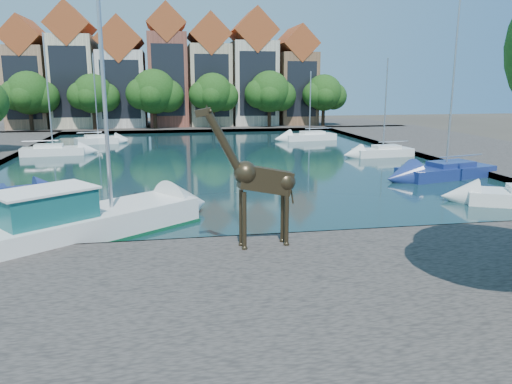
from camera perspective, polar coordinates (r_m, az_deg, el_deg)
ground at (r=21.37m, az=2.50°, el=-5.97°), size 160.00×160.00×0.00m
water_basin at (r=44.52m, az=-4.25°, el=3.75°), size 38.00×50.00×0.08m
near_quay at (r=15.02m, az=8.49°, el=-13.34°), size 50.00×14.00×0.50m
far_quay at (r=76.19m, az=-6.78°, el=7.47°), size 60.00×16.00×0.50m
right_quay at (r=53.17m, az=23.71°, el=4.38°), size 14.00×52.00×0.50m
townhouse_west_end at (r=78.00m, az=-24.42°, el=11.82°), size 5.44×9.18×14.93m
townhouse_west_mid at (r=76.81m, az=-20.03°, el=12.83°), size 5.94×9.18×16.79m
townhouse_west_inner at (r=76.01m, az=-15.04°, el=12.49°), size 6.43×9.18×15.15m
townhouse_center at (r=75.78m, az=-10.04°, el=13.49°), size 5.44×9.18×16.93m
townhouse_east_inner at (r=76.05m, az=-5.38°, el=13.14°), size 5.94×9.18×15.79m
townhouse_east_mid at (r=76.88m, az=-0.42°, el=13.46°), size 6.43×9.18×16.65m
townhouse_east_end at (r=78.23m, az=4.40°, el=12.68°), size 5.44×9.18×14.43m
far_tree_far_west at (r=72.42m, az=-24.45°, el=10.12°), size 7.28×5.60×7.68m
far_tree_west at (r=70.92m, az=-18.08°, el=10.50°), size 6.76×5.20×7.36m
far_tree_mid_west at (r=70.30m, az=-11.49°, el=11.02°), size 7.80×6.00×8.00m
far_tree_mid_east at (r=70.60m, az=-4.87°, el=11.10°), size 7.02×5.40×7.52m
far_tree_east at (r=71.79m, az=1.63°, el=11.24°), size 7.54×5.80×7.84m
far_tree_far_east at (r=73.83m, az=7.82°, el=11.04°), size 6.76×5.20×7.36m
giraffe_statue at (r=18.90m, az=0.23°, el=1.43°), size 3.76×0.84×5.37m
motorsailer at (r=22.64m, az=-19.45°, el=-2.87°), size 9.81×8.42×12.44m
sailboat_left_c at (r=50.36m, az=-22.18°, el=4.60°), size 5.74×2.42×11.01m
sailboat_left_d at (r=58.24m, az=-17.59°, el=5.85°), size 4.50×1.65×9.49m
sailboat_left_e at (r=58.33m, az=-17.57°, el=5.86°), size 5.16×3.49×9.69m
sailboat_right_b at (r=37.99m, az=20.90°, el=2.50°), size 7.55×4.14×13.90m
sailboat_right_c at (r=47.34m, az=14.31°, el=4.64°), size 5.59×2.40×8.78m
sailboat_right_d at (r=59.21m, az=6.12°, el=6.45°), size 6.37×3.06×7.90m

